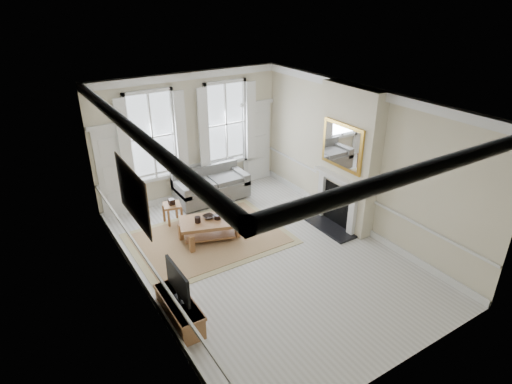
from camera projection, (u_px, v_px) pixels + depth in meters
floor at (264, 256)px, 9.33m from camera, size 7.20×7.20×0.00m
ceiling at (266, 102)px, 7.84m from camera, size 7.20×7.20×0.00m
back_wall at (190, 137)px, 11.32m from camera, size 5.20×0.00×5.20m
left_wall at (138, 220)px, 7.34m from camera, size 0.00×7.20×7.20m
right_wall at (359, 160)px, 9.83m from camera, size 0.00×7.20×7.20m
window_left at (152, 137)px, 10.69m from camera, size 1.26×0.20×2.20m
window_right at (226, 124)px, 11.70m from camera, size 1.26×0.20×2.20m
door_left at (116, 173)px, 10.55m from camera, size 0.90×0.08×2.30m
door_right at (256, 143)px, 12.52m from camera, size 0.90×0.08×2.30m
painting at (133, 194)px, 7.43m from camera, size 0.05×1.66×1.06m
chimney_breast at (347, 159)px, 9.90m from camera, size 0.35×1.70×3.38m
hearth at (328, 226)px, 10.43m from camera, size 0.55×1.50×0.05m
fireplace at (337, 198)px, 10.21m from camera, size 0.21×1.45×1.33m
mirror at (342, 146)px, 9.64m from camera, size 0.06×1.26×1.06m
sofa at (210, 187)px, 11.66m from camera, size 1.95×0.95×0.88m
side_table at (172, 208)px, 10.48m from camera, size 0.50×0.50×0.51m
rug at (210, 238)px, 9.95m from camera, size 3.50×2.60×0.02m
coffee_table at (209, 223)px, 9.78m from camera, size 1.49×1.15×0.49m
ceramic_pot_a at (198, 220)px, 9.63m from camera, size 0.14×0.14×0.14m
ceramic_pot_b at (217, 217)px, 9.78m from camera, size 0.15×0.15×0.11m
bowl at (209, 217)px, 9.83m from camera, size 0.30×0.30×0.06m
tv_stand at (180, 311)px, 7.43m from camera, size 0.41×1.27×0.45m
tv at (178, 281)px, 7.17m from camera, size 0.08×0.90×0.68m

